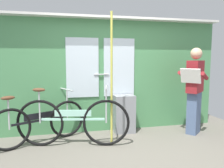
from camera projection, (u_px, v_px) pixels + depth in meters
name	position (u px, v px, depth m)	size (l,w,h in m)	color
ground_plane	(132.00, 160.00, 3.11)	(5.32, 4.25, 0.04)	#666056
train_door_wall	(111.00, 73.00, 4.25)	(4.32, 0.28, 2.16)	#4C8C56
bicycle_near_door	(73.00, 122.00, 3.52)	(1.77, 0.54, 0.96)	black
bicycle_leaning_behind	(40.00, 122.00, 3.63)	(1.48, 0.79, 0.87)	black
passenger_reading_newspaper	(195.00, 89.00, 4.07)	(0.60, 0.58, 1.59)	slate
trash_bin_by_wall	(124.00, 114.00, 4.19)	(0.38, 0.28, 0.71)	gray
handrail_pole	(112.00, 80.00, 3.49)	(0.04, 0.04, 2.12)	#C6C14C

